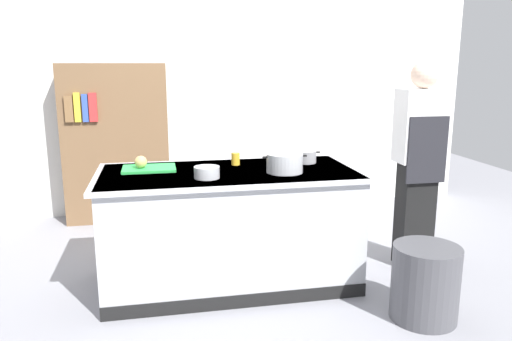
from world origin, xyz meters
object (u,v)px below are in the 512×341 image
object	(u,v)px
mixing_bowl	(207,172)
stock_pot	(285,163)
onion	(141,162)
bookshelf	(116,144)
person_chef	(419,160)
juice_cup	(236,159)
trash_bin	(425,283)
sauce_pan	(305,157)

from	to	relation	value
mixing_bowl	stock_pot	bearing A→B (deg)	6.93
onion	bookshelf	xyz separation A→B (m)	(-0.31, 1.65, -0.12)
mixing_bowl	person_chef	bearing A→B (deg)	7.45
stock_pot	juice_cup	xyz separation A→B (m)	(-0.32, 0.34, -0.02)
mixing_bowl	trash_bin	distance (m)	1.67
onion	mixing_bowl	world-z (taller)	onion
mixing_bowl	person_chef	distance (m)	1.79
onion	bookshelf	world-z (taller)	bookshelf
bookshelf	mixing_bowl	bearing A→B (deg)	-68.80
onion	sauce_pan	xyz separation A→B (m)	(1.32, 0.05, -0.02)
onion	bookshelf	bearing A→B (deg)	100.57
onion	person_chef	size ratio (longest dim) A/B	0.05
sauce_pan	person_chef	size ratio (longest dim) A/B	0.14
trash_bin	mixing_bowl	bearing A→B (deg)	155.46
sauce_pan	trash_bin	distance (m)	1.35
onion	bookshelf	size ratio (longest dim) A/B	0.06
trash_bin	juice_cup	bearing A→B (deg)	136.79
sauce_pan	mixing_bowl	size ratio (longest dim) A/B	1.32
stock_pot	juice_cup	distance (m)	0.47
onion	trash_bin	distance (m)	2.22
mixing_bowl	bookshelf	bearing A→B (deg)	111.20
mixing_bowl	juice_cup	bearing A→B (deg)	56.59
juice_cup	bookshelf	world-z (taller)	bookshelf
juice_cup	sauce_pan	bearing A→B (deg)	-2.18
bookshelf	trash_bin	bearing A→B (deg)	-50.57
person_chef	bookshelf	size ratio (longest dim) A/B	1.01
bookshelf	onion	bearing A→B (deg)	-79.43
onion	mixing_bowl	size ratio (longest dim) A/B	0.51
onion	stock_pot	distance (m)	1.09
mixing_bowl	sauce_pan	bearing A→B (deg)	24.75
sauce_pan	mixing_bowl	bearing A→B (deg)	-155.25
stock_pot	sauce_pan	bearing A→B (deg)	50.90
trash_bin	stock_pot	bearing A→B (deg)	138.54
bookshelf	person_chef	bearing A→B (deg)	-34.65
mixing_bowl	juice_cup	world-z (taller)	juice_cup
sauce_pan	bookshelf	world-z (taller)	bookshelf
onion	sauce_pan	bearing A→B (deg)	2.02
onion	mixing_bowl	distance (m)	0.58
trash_bin	person_chef	size ratio (longest dim) A/B	0.30
mixing_bowl	juice_cup	distance (m)	0.50
juice_cup	trash_bin	bearing A→B (deg)	-43.21
onion	stock_pot	size ratio (longest dim) A/B	0.28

